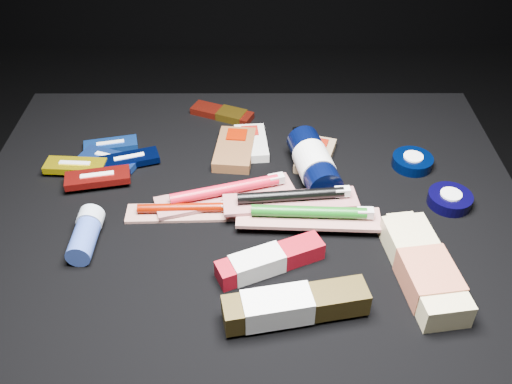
{
  "coord_description": "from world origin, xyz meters",
  "views": [
    {
      "loc": [
        0.01,
        -0.76,
        1.05
      ],
      "look_at": [
        0.01,
        0.01,
        0.42
      ],
      "focal_mm": 40.0,
      "sensor_mm": 36.0,
      "label": 1
    }
  ],
  "objects_px": {
    "lotion_bottle": "(314,163)",
    "bodywash_bottle": "(424,270)",
    "toothpaste_carton_red": "(266,261)",
    "deodorant_stick": "(86,234)"
  },
  "relations": [
    {
      "from": "lotion_bottle",
      "to": "bodywash_bottle",
      "type": "distance_m",
      "value": 0.29
    },
    {
      "from": "bodywash_bottle",
      "to": "deodorant_stick",
      "type": "distance_m",
      "value": 0.53
    },
    {
      "from": "lotion_bottle",
      "to": "bodywash_bottle",
      "type": "relative_size",
      "value": 0.94
    },
    {
      "from": "bodywash_bottle",
      "to": "lotion_bottle",
      "type": "bearing_deg",
      "value": 111.37
    },
    {
      "from": "lotion_bottle",
      "to": "toothpaste_carton_red",
      "type": "relative_size",
      "value": 1.2
    },
    {
      "from": "deodorant_stick",
      "to": "bodywash_bottle",
      "type": "bearing_deg",
      "value": -8.08
    },
    {
      "from": "lotion_bottle",
      "to": "bodywash_bottle",
      "type": "xyz_separation_m",
      "value": [
        0.15,
        -0.26,
        -0.01
      ]
    },
    {
      "from": "lotion_bottle",
      "to": "deodorant_stick",
      "type": "relative_size",
      "value": 2.01
    },
    {
      "from": "lotion_bottle",
      "to": "bodywash_bottle",
      "type": "bearing_deg",
      "value": -71.72
    },
    {
      "from": "deodorant_stick",
      "to": "toothpaste_carton_red",
      "type": "height_order",
      "value": "deodorant_stick"
    }
  ]
}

